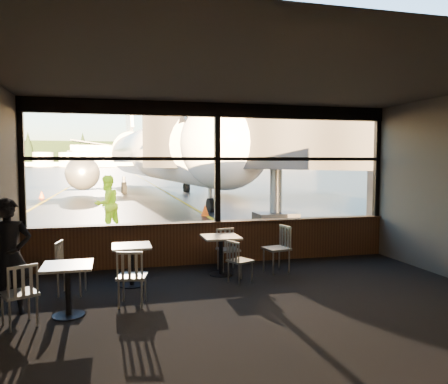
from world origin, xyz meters
name	(u,v)px	position (x,y,z in m)	size (l,w,h in m)	color
ground_plane	(121,169)	(0.00, 120.00, 0.00)	(520.00, 520.00, 0.00)	black
carpet_floor	(262,306)	(0.00, -3.00, 0.01)	(8.00, 6.00, 0.01)	black
ceiling	(263,77)	(0.00, -3.00, 3.50)	(8.00, 6.00, 0.04)	#38332D
wall_back	(379,219)	(0.00, -6.00, 1.75)	(8.00, 0.04, 3.50)	#514A41
window_sill	(217,243)	(0.00, 0.00, 0.45)	(8.00, 0.28, 0.90)	#4D2B17
window_header	(217,110)	(0.00, 0.00, 3.35)	(8.00, 0.18, 0.30)	black
mullion_left	(21,164)	(-3.95, 0.00, 2.20)	(0.12, 0.12, 2.60)	black
mullion_centre	(217,163)	(0.00, 0.00, 2.20)	(0.12, 0.12, 2.60)	black
mullion_right	(377,163)	(3.95, 0.00, 2.20)	(0.12, 0.12, 2.60)	black
window_transom	(217,159)	(0.00, 0.00, 2.30)	(8.00, 0.10, 0.08)	black
airliner	(158,116)	(0.85, 21.39, 5.42)	(29.55, 35.46, 10.83)	white
jet_bridge	(279,155)	(3.60, 5.50, 2.48)	(9.30, 11.36, 4.96)	#2B2A2D
cafe_table_near	(221,256)	(-0.17, -1.03, 0.39)	(0.71, 0.71, 0.78)	gray
cafe_table_mid	(132,266)	(-1.91, -1.38, 0.37)	(0.68, 0.68, 0.75)	#9F9A92
cafe_table_left	(68,291)	(-2.86, -2.74, 0.38)	(0.69, 0.69, 0.76)	#A09C94
chair_near_e	(276,249)	(0.96, -1.12, 0.48)	(0.52, 0.52, 0.96)	#ACA89B
chair_near_w	(240,261)	(0.04, -1.65, 0.40)	(0.44, 0.44, 0.80)	#AAA69A
chair_near_n	(228,250)	(0.05, -0.77, 0.43)	(0.47, 0.47, 0.87)	#B1ADA0
chair_mid_s	(132,277)	(-1.95, -2.47, 0.45)	(0.49, 0.49, 0.90)	beige
chair_mid_w	(72,268)	(-2.91, -1.65, 0.46)	(0.50, 0.50, 0.92)	#B8B4A6
chair_left_s	(19,294)	(-3.47, -2.98, 0.45)	(0.49, 0.49, 0.89)	#B3AFA2
passenger	(9,257)	(-3.70, -2.43, 0.86)	(0.63, 0.41, 1.72)	black
ground_crew	(107,204)	(-2.42, 4.80, 0.91)	(0.88, 0.69, 1.81)	#BFF219
cone_nose	(205,210)	(1.44, 8.29, 0.24)	(0.35, 0.35, 0.48)	#EC4007
cone_wing	(42,195)	(-6.49, 19.29, 0.22)	(0.32, 0.32, 0.44)	#DF5E07
hangar_mid	(118,155)	(0.00, 185.00, 5.00)	(38.00, 15.00, 10.00)	silver
hangar_right	(256,153)	(60.00, 178.00, 6.00)	(50.00, 20.00, 12.00)	silver
fuel_tank_a	(43,160)	(-30.00, 182.00, 3.00)	(8.00, 8.00, 6.00)	silver
fuel_tank_b	(69,160)	(-20.00, 182.00, 3.00)	(8.00, 8.00, 6.00)	silver
fuel_tank_c	(94,160)	(-10.00, 182.00, 3.00)	(8.00, 8.00, 6.00)	silver
treeline	(118,154)	(0.00, 210.00, 6.00)	(360.00, 3.00, 12.00)	black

